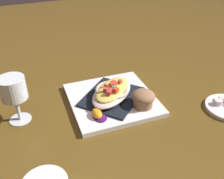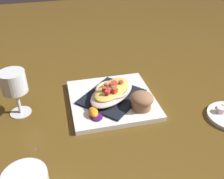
% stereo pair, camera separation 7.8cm
% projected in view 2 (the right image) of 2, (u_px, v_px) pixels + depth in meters
% --- Properties ---
extents(ground_plane, '(2.60, 2.60, 0.00)m').
position_uv_depth(ground_plane, '(112.00, 101.00, 0.80)').
color(ground_plane, brown).
extents(square_plate, '(0.27, 0.27, 0.02)m').
position_uv_depth(square_plate, '(112.00, 99.00, 0.80)').
color(square_plate, white).
rests_on(square_plate, ground_plane).
extents(folded_napkin, '(0.23, 0.23, 0.01)m').
position_uv_depth(folded_napkin, '(112.00, 97.00, 0.79)').
color(folded_napkin, black).
rests_on(folded_napkin, square_plate).
extents(gratin_dish, '(0.20, 0.19, 0.05)m').
position_uv_depth(gratin_dish, '(112.00, 91.00, 0.78)').
color(gratin_dish, beige).
rests_on(gratin_dish, folded_napkin).
extents(muffin, '(0.07, 0.07, 0.05)m').
position_uv_depth(muffin, '(142.00, 100.00, 0.74)').
color(muffin, '#916244').
rests_on(muffin, square_plate).
extents(orange_garnish, '(0.05, 0.06, 0.02)m').
position_uv_depth(orange_garnish, '(94.00, 113.00, 0.72)').
color(orange_garnish, '#45125B').
rests_on(orange_garnish, square_plate).
extents(stemmed_glass, '(0.07, 0.07, 0.14)m').
position_uv_depth(stemmed_glass, '(14.00, 85.00, 0.70)').
color(stemmed_glass, white).
rests_on(stemmed_glass, ground_plane).
extents(creamer_cup_2, '(0.02, 0.02, 0.02)m').
position_uv_depth(creamer_cup_2, '(221.00, 110.00, 0.74)').
color(creamer_cup_2, white).
rests_on(creamer_cup_2, creamer_saucer).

